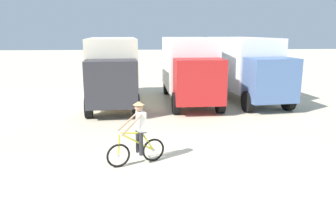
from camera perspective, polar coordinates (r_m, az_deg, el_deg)
name	(u,v)px	position (r m, az deg, el deg)	size (l,w,h in m)	color
ground_plane	(199,172)	(9.20, 5.26, -11.30)	(120.00, 120.00, 0.00)	beige
box_truck_cream_rv	(113,68)	(17.33, -9.42, 6.28)	(2.79, 6.88, 3.35)	beige
box_truck_white_box	(190,67)	(17.75, 3.69, 6.56)	(2.49, 6.79, 3.35)	white
box_truck_avon_van	(246,66)	(18.63, 13.14, 6.55)	(3.11, 6.97, 3.35)	white
cyclist_orange_shirt	(138,135)	(9.44, -5.16, -5.18)	(1.64, 0.76, 1.82)	black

